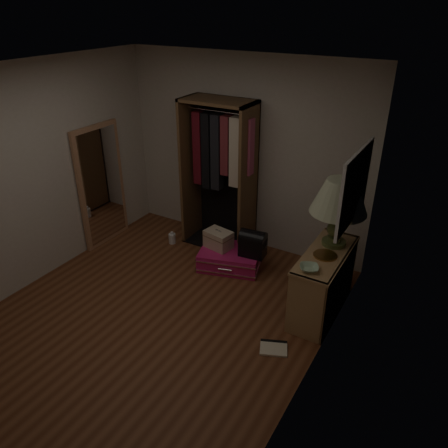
{
  "coord_description": "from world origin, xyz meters",
  "views": [
    {
      "loc": [
        2.61,
        -2.98,
        3.18
      ],
      "look_at": [
        0.3,
        0.95,
        0.8
      ],
      "focal_mm": 35.0,
      "sensor_mm": 36.0,
      "label": 1
    }
  ],
  "objects_px": {
    "pink_suitcase": "(230,258)",
    "open_wardrobe": "(221,163)",
    "console_bookshelf": "(324,279)",
    "black_bag": "(253,243)",
    "floor_mirror": "(102,186)",
    "train_case": "(218,239)",
    "table_lamp": "(340,198)",
    "white_jug": "(172,238)"
  },
  "relations": [
    {
      "from": "open_wardrobe",
      "to": "table_lamp",
      "type": "distance_m",
      "value": 1.85
    },
    {
      "from": "console_bookshelf",
      "to": "train_case",
      "type": "bearing_deg",
      "value": 171.51
    },
    {
      "from": "pink_suitcase",
      "to": "train_case",
      "type": "xyz_separation_m",
      "value": [
        -0.17,
        -0.01,
        0.24
      ]
    },
    {
      "from": "open_wardrobe",
      "to": "floor_mirror",
      "type": "distance_m",
      "value": 1.7
    },
    {
      "from": "console_bookshelf",
      "to": "floor_mirror",
      "type": "distance_m",
      "value": 3.27
    },
    {
      "from": "console_bookshelf",
      "to": "pink_suitcase",
      "type": "height_order",
      "value": "console_bookshelf"
    },
    {
      "from": "console_bookshelf",
      "to": "table_lamp",
      "type": "bearing_deg",
      "value": 89.07
    },
    {
      "from": "open_wardrobe",
      "to": "train_case",
      "type": "height_order",
      "value": "open_wardrobe"
    },
    {
      "from": "floor_mirror",
      "to": "white_jug",
      "type": "xyz_separation_m",
      "value": [
        0.88,
        0.38,
        -0.77
      ]
    },
    {
      "from": "table_lamp",
      "to": "white_jug",
      "type": "xyz_separation_m",
      "value": [
        -2.36,
        0.15,
        -1.23
      ]
    },
    {
      "from": "train_case",
      "to": "white_jug",
      "type": "height_order",
      "value": "train_case"
    },
    {
      "from": "black_bag",
      "to": "floor_mirror",
      "type": "bearing_deg",
      "value": -178.05
    },
    {
      "from": "black_bag",
      "to": "open_wardrobe",
      "type": "bearing_deg",
      "value": 142.19
    },
    {
      "from": "open_wardrobe",
      "to": "floor_mirror",
      "type": "xyz_separation_m",
      "value": [
        -1.47,
        -0.77,
        -0.36
      ]
    },
    {
      "from": "table_lamp",
      "to": "white_jug",
      "type": "height_order",
      "value": "table_lamp"
    },
    {
      "from": "floor_mirror",
      "to": "pink_suitcase",
      "type": "height_order",
      "value": "floor_mirror"
    },
    {
      "from": "open_wardrobe",
      "to": "white_jug",
      "type": "distance_m",
      "value": 1.34
    },
    {
      "from": "console_bookshelf",
      "to": "table_lamp",
      "type": "xyz_separation_m",
      "value": [
        0.0,
        0.19,
        0.92
      ]
    },
    {
      "from": "console_bookshelf",
      "to": "white_jug",
      "type": "bearing_deg",
      "value": 171.8
    },
    {
      "from": "floor_mirror",
      "to": "table_lamp",
      "type": "distance_m",
      "value": 3.28
    },
    {
      "from": "pink_suitcase",
      "to": "white_jug",
      "type": "height_order",
      "value": "pink_suitcase"
    },
    {
      "from": "pink_suitcase",
      "to": "open_wardrobe",
      "type": "bearing_deg",
      "value": 114.47
    },
    {
      "from": "pink_suitcase",
      "to": "table_lamp",
      "type": "xyz_separation_m",
      "value": [
        1.34,
        -0.05,
        1.19
      ]
    },
    {
      "from": "console_bookshelf",
      "to": "pink_suitcase",
      "type": "bearing_deg",
      "value": 170.07
    },
    {
      "from": "white_jug",
      "to": "table_lamp",
      "type": "bearing_deg",
      "value": -3.66
    },
    {
      "from": "floor_mirror",
      "to": "pink_suitcase",
      "type": "distance_m",
      "value": 2.06
    },
    {
      "from": "open_wardrobe",
      "to": "black_bag",
      "type": "bearing_deg",
      "value": -31.6
    },
    {
      "from": "console_bookshelf",
      "to": "open_wardrobe",
      "type": "bearing_deg",
      "value": 157.62
    },
    {
      "from": "pink_suitcase",
      "to": "table_lamp",
      "type": "relative_size",
      "value": 1.21
    },
    {
      "from": "console_bookshelf",
      "to": "open_wardrobe",
      "type": "xyz_separation_m",
      "value": [
        -1.77,
        0.73,
        0.82
      ]
    },
    {
      "from": "console_bookshelf",
      "to": "table_lamp",
      "type": "height_order",
      "value": "table_lamp"
    },
    {
      "from": "console_bookshelf",
      "to": "black_bag",
      "type": "relative_size",
      "value": 3.18
    },
    {
      "from": "console_bookshelf",
      "to": "white_jug",
      "type": "relative_size",
      "value": 6.23
    },
    {
      "from": "table_lamp",
      "to": "open_wardrobe",
      "type": "bearing_deg",
      "value": 163.07
    },
    {
      "from": "pink_suitcase",
      "to": "train_case",
      "type": "bearing_deg",
      "value": 166.42
    },
    {
      "from": "open_wardrobe",
      "to": "train_case",
      "type": "distance_m",
      "value": 1.02
    },
    {
      "from": "black_bag",
      "to": "table_lamp",
      "type": "height_order",
      "value": "table_lamp"
    },
    {
      "from": "floor_mirror",
      "to": "train_case",
      "type": "bearing_deg",
      "value": 8.78
    },
    {
      "from": "open_wardrobe",
      "to": "white_jug",
      "type": "xyz_separation_m",
      "value": [
        -0.6,
        -0.39,
        -1.14
      ]
    },
    {
      "from": "console_bookshelf",
      "to": "floor_mirror",
      "type": "height_order",
      "value": "floor_mirror"
    },
    {
      "from": "black_bag",
      "to": "train_case",
      "type": "bearing_deg",
      "value": 179.68
    },
    {
      "from": "pink_suitcase",
      "to": "table_lamp",
      "type": "distance_m",
      "value": 1.79
    }
  ]
}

